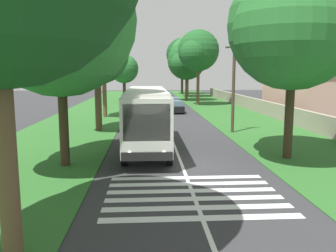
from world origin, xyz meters
TOP-DOWN VIEW (x-y plane):
  - ground at (0.00, 0.00)m, footprint 160.00×160.00m
  - grass_verge_left at (15.00, 8.20)m, footprint 120.00×8.00m
  - grass_verge_right at (15.00, -8.20)m, footprint 120.00×8.00m
  - centre_line at (15.00, 0.00)m, footprint 110.00×0.16m
  - coach_bus at (4.11, 1.80)m, footprint 11.16×2.62m
  - zebra_crossing at (-4.35, 0.00)m, footprint 4.95×6.80m
  - trailing_car_0 at (24.36, -1.67)m, footprint 4.30×1.78m
  - trailing_car_1 at (30.66, -1.72)m, footprint 4.30×1.78m
  - trailing_car_2 at (35.74, 1.54)m, footprint 4.30×1.78m
  - trailing_car_3 at (44.00, -1.52)m, footprint 4.30×1.78m
  - roadside_tree_left_0 at (11.45, 5.87)m, footprint 6.42×5.16m
  - roadside_tree_left_2 at (0.34, 6.21)m, footprint 9.37×7.54m
  - roadside_tree_left_3 at (41.58, 5.60)m, footprint 5.62×4.77m
  - roadside_tree_left_4 at (20.46, 6.43)m, footprint 6.52×5.25m
  - roadside_tree_right_0 at (33.95, -5.59)m, footprint 6.95×5.99m
  - roadside_tree_right_1 at (1.18, -5.75)m, footprint 8.89×7.14m
  - roadside_tree_right_2 at (52.18, -6.15)m, footprint 8.19×6.94m
  - roadside_tree_right_3 at (42.72, -4.88)m, footprint 7.33×6.51m
  - roadside_tree_right_4 at (61.60, -6.01)m, footprint 8.35×7.11m
  - utility_pole at (9.77, -5.00)m, footprint 0.24×1.40m
  - roadside_wall at (20.00, -11.60)m, footprint 70.00×0.40m
  - roadside_building at (21.75, -16.77)m, footprint 13.81×7.09m

SIDE VIEW (x-z plane):
  - ground at x=0.00m, z-range 0.00..0.00m
  - zebra_crossing at x=-4.35m, z-range 0.00..0.01m
  - centre_line at x=15.00m, z-range 0.00..0.01m
  - grass_verge_left at x=15.00m, z-range 0.00..0.04m
  - grass_verge_right at x=15.00m, z-range 0.00..0.04m
  - trailing_car_0 at x=24.36m, z-range -0.05..1.38m
  - trailing_car_1 at x=30.66m, z-range -0.05..1.38m
  - trailing_car_2 at x=35.74m, z-range -0.05..1.38m
  - trailing_car_3 at x=44.00m, z-range -0.05..1.38m
  - roadside_wall at x=20.00m, z-range 0.04..1.61m
  - coach_bus at x=4.11m, z-range 0.28..4.01m
  - roadside_building at x=21.75m, z-range 0.03..5.31m
  - utility_pole at x=9.77m, z-range 0.18..7.41m
  - roadside_tree_left_3 at x=41.58m, z-range 1.40..9.17m
  - roadside_tree_left_0 at x=11.45m, z-range 1.73..10.63m
  - roadside_tree_right_3 at x=42.72m, z-range 1.64..11.65m
  - roadside_tree_right_1 at x=1.18m, z-range 1.67..12.38m
  - roadside_tree_left_2 at x=0.34m, z-range 1.54..12.53m
  - roadside_tree_right_0 at x=33.95m, z-range 2.34..13.26m
  - roadside_tree_left_4 at x=20.46m, z-range 2.61..13.36m
  - roadside_tree_right_2 at x=52.18m, z-range 2.23..13.91m
  - roadside_tree_right_4 at x=61.60m, z-range 2.49..14.89m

